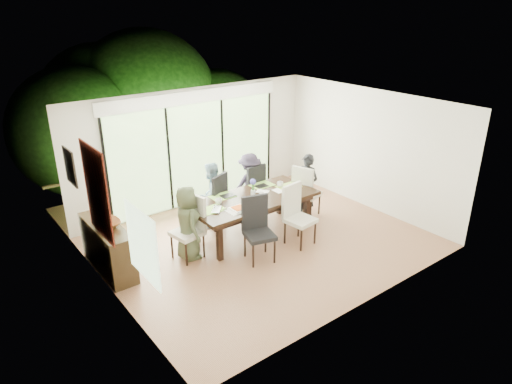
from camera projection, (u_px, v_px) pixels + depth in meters
floor at (264, 243)px, 9.02m from camera, size 6.00×5.00×0.01m
ceiling at (265, 107)px, 7.98m from camera, size 6.00×5.00×0.01m
wall_back at (195, 147)px, 10.34m from camera, size 6.00×0.02×2.70m
wall_front at (371, 228)px, 6.66m from camera, size 6.00×0.02×2.70m
wall_left at (107, 223)px, 6.81m from camera, size 0.02×5.00×2.70m
wall_right at (369, 149)px, 10.19m from camera, size 0.02×5.00×2.70m
glass_doors at (197, 154)px, 10.36m from camera, size 4.20×0.02×2.30m
blinds_header at (194, 97)px, 9.86m from camera, size 4.40×0.06×0.28m
mullion_a at (107, 174)px, 9.18m from camera, size 0.05×0.04×2.30m
mullion_b at (169, 160)px, 9.96m from camera, size 0.05×0.04×2.30m
mullion_c at (222, 149)px, 10.75m from camera, size 0.05×0.04×2.30m
mullion_d at (269, 139)px, 11.54m from camera, size 0.05×0.04×2.30m
side_window at (142, 244)px, 5.89m from camera, size 0.02×0.90×1.00m
deck at (180, 192)px, 11.53m from camera, size 6.00×1.80×0.10m
rail_top at (164, 162)px, 11.88m from camera, size 6.00×0.08×0.06m
foliage_left at (76, 131)px, 11.26m from camera, size 3.20×3.20×3.20m
foliage_mid at (147, 102)px, 12.79m from camera, size 4.00×4.00×4.00m
foliage_right at (217, 117)px, 13.43m from camera, size 2.80×2.80×2.80m
foliage_far at (104, 109)px, 12.81m from camera, size 3.60×3.60×3.60m
table_top at (253, 199)px, 9.04m from camera, size 2.62×1.20×0.07m
table_apron at (253, 203)px, 9.08m from camera, size 2.40×0.98×0.11m
table_leg_fl at (220, 242)px, 8.28m from camera, size 0.10×0.10×0.75m
table_leg_fr at (306, 211)px, 9.49m from camera, size 0.10×0.10×0.75m
table_leg_bl at (195, 225)px, 8.91m from camera, size 0.10×0.10×0.75m
table_leg_br at (280, 198)px, 10.12m from camera, size 0.10×0.10×0.75m
chair_left_end at (187, 228)px, 8.27m from camera, size 0.58×0.58×1.20m
chair_right_end at (307, 190)px, 9.96m from camera, size 0.63×0.63×1.20m
chair_far_left at (211, 199)px, 9.48m from camera, size 0.66×0.66×1.20m
chair_far_right at (249, 188)px, 10.04m from camera, size 0.53×0.53×1.20m
chair_near_left at (260, 230)px, 8.20m from camera, size 0.62×0.62×1.20m
chair_near_right at (301, 216)px, 8.76m from camera, size 0.56×0.56×1.20m
person_left_end at (187, 223)px, 8.24m from camera, size 0.51×0.71×1.41m
person_right_end at (307, 186)px, 9.90m from camera, size 0.55×0.73×1.41m
person_far_left at (211, 195)px, 9.43m from camera, size 0.73×0.55×1.41m
person_far_right at (250, 184)px, 9.99m from camera, size 0.70×0.49×1.41m
placemat_left at (212, 210)px, 8.49m from camera, size 0.48×0.35×0.01m
placemat_right at (289, 186)px, 9.56m from camera, size 0.48×0.35×0.01m
placemat_far_l at (222, 196)px, 9.07m from camera, size 0.48×0.35×0.01m
placemat_far_r at (262, 185)px, 9.63m from camera, size 0.48×0.35×0.01m
placemat_paper at (239, 209)px, 8.50m from camera, size 0.48×0.35×0.01m
tablet_far_l at (228, 196)px, 9.08m from camera, size 0.28×0.20×0.01m
tablet_far_r at (261, 186)px, 9.56m from camera, size 0.26×0.19×0.01m
papers at (281, 190)px, 9.38m from camera, size 0.33×0.24×0.00m
platter_base at (239, 209)px, 8.49m from camera, size 0.28×0.28×0.03m
platter_snacks at (239, 208)px, 8.48m from camera, size 0.22×0.22×0.02m
vase at (253, 193)px, 9.07m from camera, size 0.09×0.09×0.13m
hyacinth_stems at (253, 187)px, 9.02m from camera, size 0.04×0.04×0.17m
hyacinth_blooms at (253, 182)px, 8.98m from camera, size 0.12×0.12×0.12m
laptop at (219, 209)px, 8.47m from camera, size 0.41×0.42×0.03m
cup_a at (219, 201)px, 8.72m from camera, size 0.16×0.16×0.10m
cup_b at (262, 195)px, 9.02m from camera, size 0.15×0.15×0.10m
cup_c at (280, 184)px, 9.53m from camera, size 0.19×0.19×0.10m
book at (261, 193)px, 9.20m from camera, size 0.28×0.30×0.02m
sideboard at (108, 247)px, 7.97m from camera, size 0.43×1.54×0.87m
bowl at (106, 224)px, 7.71m from camera, size 0.46×0.46×0.11m
candlestick_base at (97, 217)px, 8.05m from camera, size 0.10×0.10×0.04m
candlestick_shaft at (93, 185)px, 7.82m from camera, size 0.02×0.02×1.21m
candlestick_pan at (88, 152)px, 7.59m from camera, size 0.10×0.10×0.03m
candle at (87, 148)px, 7.56m from camera, size 0.03×0.03×0.10m
tapestry at (97, 192)px, 6.99m from camera, size 0.02×1.00×1.50m
art_frame at (70, 167)px, 7.92m from camera, size 0.03×0.55×0.65m
art_canvas at (71, 167)px, 7.93m from camera, size 0.01×0.45×0.55m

